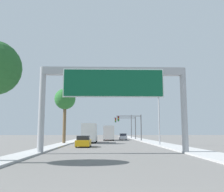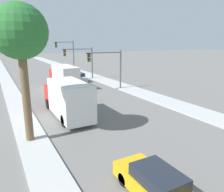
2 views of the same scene
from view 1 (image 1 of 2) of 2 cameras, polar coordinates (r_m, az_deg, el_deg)
The scene contains 12 objects.
sidewalk_right at distance 65.06m, azimuth 6.09°, elevation -9.77°, with size 3.00×120.00×0.15m.
median_strip_left at distance 64.84m, azimuth -7.37°, elevation -9.75°, with size 2.00×120.00×0.15m.
sign_gantry at distance 22.74m, azimuth 0.32°, elevation 2.05°, with size 13.46×0.73×7.80m.
car_mid_center at distance 61.18m, azimuth 2.51°, elevation -9.31°, with size 1.75×4.36×1.52m.
car_near_right at distance 32.50m, azimuth -6.51°, elevation -10.32°, with size 1.73×4.38×1.43m.
truck_box_primary at distance 57.54m, azimuth -0.77°, elevation -8.45°, with size 2.34×8.58×3.25m.
truck_box_secondary at distance 44.75m, azimuth -5.11°, elevation -8.45°, with size 2.41×8.28×3.32m.
traffic_light_near_intersection at distance 52.82m, azimuth 4.69°, elevation -6.10°, with size 5.29×0.32×5.52m.
traffic_light_mid_block at distance 62.76m, azimuth 3.67°, elevation -6.34°, with size 5.49×0.32×5.67m.
traffic_light_far_intersection at distance 72.79m, azimuth 3.47°, elevation -6.11°, with size 4.13×0.32×6.81m.
palm_tree_background at distance 41.72m, azimuth -10.69°, elevation -0.89°, with size 3.44×3.44×9.00m.
street_lamp_right at distance 35.97m, azimuth 10.26°, elevation -2.78°, with size 2.26×0.28×8.96m.
Camera 1 is at (-0.70, -4.48, 1.90)m, focal length 40.00 mm.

